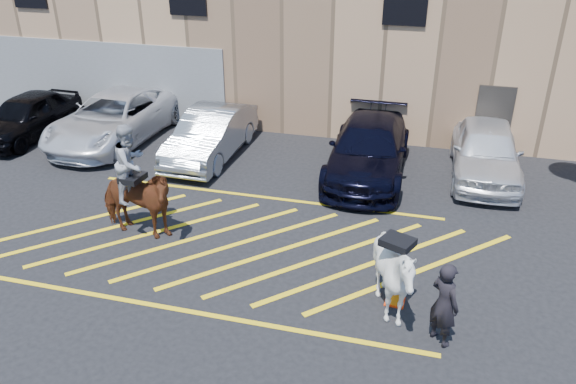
% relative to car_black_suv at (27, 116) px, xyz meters
% --- Properties ---
extents(ground, '(90.00, 90.00, 0.00)m').
position_rel_car_black_suv_xyz_m(ground, '(9.09, -4.50, -0.74)').
color(ground, black).
rests_on(ground, ground).
extents(car_black_suv, '(1.89, 4.41, 1.48)m').
position_rel_car_black_suv_xyz_m(car_black_suv, '(0.00, 0.00, 0.00)').
color(car_black_suv, black).
rests_on(car_black_suv, ground).
extents(car_white_pickup, '(2.83, 5.76, 1.57)m').
position_rel_car_black_suv_xyz_m(car_white_pickup, '(3.03, 0.49, 0.05)').
color(car_white_pickup, silver).
rests_on(car_white_pickup, ground).
extents(car_silver_sedan, '(1.68, 4.55, 1.49)m').
position_rel_car_black_suv_xyz_m(car_silver_sedan, '(6.66, -0.01, 0.00)').
color(car_silver_sedan, '#8D949A').
rests_on(car_silver_sedan, ground).
extents(car_blue_suv, '(2.24, 5.37, 1.55)m').
position_rel_car_black_suv_xyz_m(car_blue_suv, '(11.57, -0.00, 0.03)').
color(car_blue_suv, black).
rests_on(car_blue_suv, ground).
extents(car_white_suv, '(1.91, 4.66, 1.58)m').
position_rel_car_black_suv_xyz_m(car_white_suv, '(14.85, 0.68, 0.05)').
color(car_white_suv, silver).
rests_on(car_white_suv, ground).
extents(handler, '(0.71, 0.71, 1.66)m').
position_rel_car_black_suv_xyz_m(handler, '(13.79, -6.89, 0.09)').
color(handler, black).
rests_on(handler, ground).
extents(warehouse, '(32.42, 10.20, 7.30)m').
position_rel_car_black_suv_xyz_m(warehouse, '(9.08, 7.49, 2.91)').
color(warehouse, tan).
rests_on(warehouse, ground).
extents(hatching_zone, '(12.60, 5.12, 0.01)m').
position_rel_car_black_suv_xyz_m(hatching_zone, '(9.09, -4.80, -0.74)').
color(hatching_zone, yellow).
rests_on(hatching_zone, ground).
extents(mounted_bay, '(2.21, 1.17, 2.81)m').
position_rel_car_black_suv_xyz_m(mounted_bay, '(6.77, -4.94, 0.39)').
color(mounted_bay, maroon).
rests_on(mounted_bay, ground).
extents(saddled_white, '(2.05, 2.15, 1.86)m').
position_rel_car_black_suv_xyz_m(saddled_white, '(12.87, -6.40, 0.19)').
color(saddled_white, silver).
rests_on(saddled_white, ground).
extents(traffic_cone, '(0.40, 0.40, 0.73)m').
position_rel_car_black_suv_xyz_m(traffic_cone, '(12.92, -5.97, -0.38)').
color(traffic_cone, '#FD370A').
rests_on(traffic_cone, ground).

